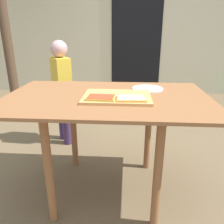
% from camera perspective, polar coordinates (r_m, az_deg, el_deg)
% --- Properties ---
extents(ground_plane, '(16.00, 16.00, 0.00)m').
position_cam_1_polar(ground_plane, '(1.83, -1.15, -19.01)').
color(ground_plane, brown).
extents(house_wall_back, '(8.00, 0.20, 2.92)m').
position_cam_1_polar(house_wall_back, '(4.41, 2.42, 24.14)').
color(house_wall_back, beige).
rests_on(house_wall_back, ground).
extents(house_door, '(0.90, 0.02, 2.00)m').
position_cam_1_polar(house_door, '(4.29, 6.22, 18.01)').
color(house_door, black).
rests_on(house_door, ground).
extents(dining_table, '(1.35, 0.85, 0.75)m').
position_cam_1_polar(dining_table, '(1.51, -1.33, 0.36)').
color(dining_table, brown).
rests_on(dining_table, ground).
extents(cutting_board, '(0.43, 0.32, 0.02)m').
position_cam_1_polar(cutting_board, '(1.42, 1.28, 3.90)').
color(cutting_board, tan).
rests_on(cutting_board, dining_table).
extents(pizza_slice_near_left, '(0.18, 0.13, 0.01)m').
position_cam_1_polar(pizza_slice_near_left, '(1.36, -2.86, 3.71)').
color(pizza_slice_near_left, gold).
rests_on(pizza_slice_near_left, cutting_board).
extents(pizza_slice_near_right, '(0.18, 0.13, 0.01)m').
position_cam_1_polar(pizza_slice_near_right, '(1.34, 4.95, 3.47)').
color(pizza_slice_near_right, gold).
rests_on(pizza_slice_near_right, cutting_board).
extents(plate_white_right, '(0.22, 0.22, 0.01)m').
position_cam_1_polar(plate_white_right, '(1.66, 9.05, 5.92)').
color(plate_white_right, silver).
rests_on(plate_white_right, dining_table).
extents(child_left, '(0.25, 0.28, 1.07)m').
position_cam_1_polar(child_left, '(2.35, -12.63, 6.23)').
color(child_left, '#422C52').
rests_on(child_left, ground).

